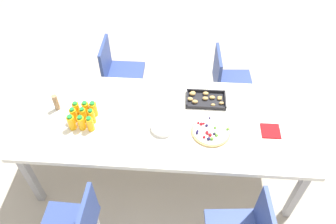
% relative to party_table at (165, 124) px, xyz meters
% --- Properties ---
extents(ground_plane, '(12.00, 12.00, 0.00)m').
position_rel_party_table_xyz_m(ground_plane, '(0.00, 0.00, -0.68)').
color(ground_plane, '#B2A899').
extents(party_table, '(2.39, 0.97, 0.74)m').
position_rel_party_table_xyz_m(party_table, '(0.00, 0.00, 0.00)').
color(party_table, silver).
rests_on(party_table, ground_plane).
extents(chair_far_right, '(0.42, 0.42, 0.83)m').
position_rel_party_table_xyz_m(chair_far_right, '(0.59, 0.80, -0.18)').
color(chair_far_right, '#33478C').
rests_on(chair_far_right, ground_plane).
extents(chair_far_left, '(0.40, 0.40, 0.83)m').
position_rel_party_table_xyz_m(chair_far_left, '(-0.57, 0.86, -0.18)').
color(chair_far_left, '#33478C').
rests_on(chair_far_left, ground_plane).
extents(juice_bottle_0, '(0.06, 0.06, 0.14)m').
position_rel_party_table_xyz_m(juice_bottle_0, '(-0.73, -0.14, 0.12)').
color(juice_bottle_0, '#FAAE14').
rests_on(juice_bottle_0, party_table).
extents(juice_bottle_1, '(0.06, 0.06, 0.14)m').
position_rel_party_table_xyz_m(juice_bottle_1, '(-0.66, -0.14, 0.12)').
color(juice_bottle_1, '#F9AE14').
rests_on(juice_bottle_1, party_table).
extents(juice_bottle_2, '(0.06, 0.06, 0.14)m').
position_rel_party_table_xyz_m(juice_bottle_2, '(-0.58, -0.15, 0.12)').
color(juice_bottle_2, '#F9AD14').
rests_on(juice_bottle_2, party_table).
extents(juice_bottle_3, '(0.06, 0.06, 0.14)m').
position_rel_party_table_xyz_m(juice_bottle_3, '(-0.74, -0.06, 0.12)').
color(juice_bottle_3, '#FAAB14').
rests_on(juice_bottle_3, party_table).
extents(juice_bottle_4, '(0.05, 0.05, 0.15)m').
position_rel_party_table_xyz_m(juice_bottle_4, '(-0.66, -0.06, 0.13)').
color(juice_bottle_4, '#F9AE14').
rests_on(juice_bottle_4, party_table).
extents(juice_bottle_5, '(0.05, 0.05, 0.15)m').
position_rel_party_table_xyz_m(juice_bottle_5, '(-0.59, -0.07, 0.12)').
color(juice_bottle_5, '#FAAE14').
rests_on(juice_bottle_5, party_table).
extents(juice_bottle_6, '(0.06, 0.06, 0.13)m').
position_rel_party_table_xyz_m(juice_bottle_6, '(-0.74, 0.01, 0.12)').
color(juice_bottle_6, '#FAAE14').
rests_on(juice_bottle_6, party_table).
extents(juice_bottle_7, '(0.06, 0.06, 0.15)m').
position_rel_party_table_xyz_m(juice_bottle_7, '(-0.65, 0.01, 0.12)').
color(juice_bottle_7, '#FAAC14').
rests_on(juice_bottle_7, party_table).
extents(juice_bottle_8, '(0.06, 0.06, 0.15)m').
position_rel_party_table_xyz_m(juice_bottle_8, '(-0.59, 0.01, 0.12)').
color(juice_bottle_8, '#F9AE14').
rests_on(juice_bottle_8, party_table).
extents(fruit_pizza, '(0.31, 0.31, 0.05)m').
position_rel_party_table_xyz_m(fruit_pizza, '(0.38, -0.11, 0.07)').
color(fruit_pizza, tan).
rests_on(fruit_pizza, party_table).
extents(snack_tray, '(0.34, 0.21, 0.04)m').
position_rel_party_table_xyz_m(snack_tray, '(0.34, 0.24, 0.07)').
color(snack_tray, black).
rests_on(snack_tray, party_table).
extents(plate_stack, '(0.20, 0.20, 0.03)m').
position_rel_party_table_xyz_m(plate_stack, '(-0.01, -0.11, 0.07)').
color(plate_stack, silver).
rests_on(plate_stack, party_table).
extents(napkin_stack, '(0.15, 0.15, 0.01)m').
position_rel_party_table_xyz_m(napkin_stack, '(0.86, -0.07, 0.06)').
color(napkin_stack, red).
rests_on(napkin_stack, party_table).
extents(cardboard_tube, '(0.04, 0.04, 0.15)m').
position_rel_party_table_xyz_m(cardboard_tube, '(-0.92, 0.06, 0.13)').
color(cardboard_tube, '#9E7A56').
rests_on(cardboard_tube, party_table).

